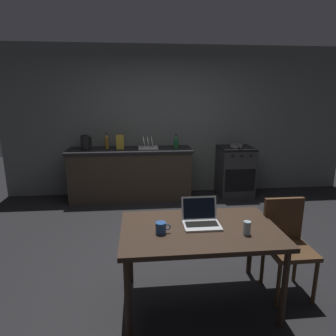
% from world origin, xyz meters
% --- Properties ---
extents(ground_plane, '(12.00, 12.00, 0.00)m').
position_xyz_m(ground_plane, '(0.00, 0.00, 0.00)').
color(ground_plane, black).
extents(back_wall, '(6.40, 0.10, 2.69)m').
position_xyz_m(back_wall, '(0.30, 2.33, 1.34)').
color(back_wall, slate).
rests_on(back_wall, ground_plane).
extents(kitchen_counter, '(2.16, 0.64, 0.91)m').
position_xyz_m(kitchen_counter, '(-0.63, 1.98, 0.46)').
color(kitchen_counter, '#382D23').
rests_on(kitchen_counter, ground_plane).
extents(stove_oven, '(0.60, 0.62, 0.91)m').
position_xyz_m(stove_oven, '(1.29, 1.97, 0.45)').
color(stove_oven, '#2D2D30').
rests_on(stove_oven, ground_plane).
extents(dining_table, '(1.35, 0.85, 0.72)m').
position_xyz_m(dining_table, '(0.04, -0.87, 0.65)').
color(dining_table, '#332319').
rests_on(dining_table, ground_plane).
extents(chair, '(0.40, 0.40, 0.89)m').
position_xyz_m(chair, '(0.89, -0.77, 0.51)').
color(chair, '#4C331E').
rests_on(chair, ground_plane).
extents(laptop, '(0.32, 0.28, 0.22)m').
position_xyz_m(laptop, '(0.06, -0.80, 0.76)').
color(laptop, silver).
rests_on(laptop, dining_table).
extents(electric_kettle, '(0.19, 0.17, 0.26)m').
position_xyz_m(electric_kettle, '(-1.38, 1.98, 1.03)').
color(electric_kettle, black).
rests_on(electric_kettle, kitchen_counter).
extents(bottle, '(0.07, 0.07, 0.25)m').
position_xyz_m(bottle, '(0.18, 1.93, 1.02)').
color(bottle, '#19592D').
rests_on(bottle, kitchen_counter).
extents(frying_pan, '(0.22, 0.40, 0.05)m').
position_xyz_m(frying_pan, '(1.29, 1.95, 0.93)').
color(frying_pan, gray).
rests_on(frying_pan, stove_oven).
extents(coffee_mug, '(0.13, 0.09, 0.10)m').
position_xyz_m(coffee_mug, '(-0.30, -0.93, 0.77)').
color(coffee_mug, '#264C8C').
rests_on(coffee_mug, dining_table).
extents(drinking_glass, '(0.06, 0.06, 0.11)m').
position_xyz_m(drinking_glass, '(0.40, -1.02, 0.77)').
color(drinking_glass, '#99B7C6').
rests_on(drinking_glass, dining_table).
extents(cereal_box, '(0.13, 0.05, 0.24)m').
position_xyz_m(cereal_box, '(-0.79, 2.00, 1.03)').
color(cereal_box, gold).
rests_on(cereal_box, kitchen_counter).
extents(dish_rack, '(0.34, 0.26, 0.21)m').
position_xyz_m(dish_rack, '(-0.31, 1.98, 0.95)').
color(dish_rack, silver).
rests_on(dish_rack, kitchen_counter).
extents(bottle_b, '(0.07, 0.07, 0.27)m').
position_xyz_m(bottle_b, '(-1.03, 2.06, 1.04)').
color(bottle_b, '#8C601E').
rests_on(bottle_b, kitchen_counter).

